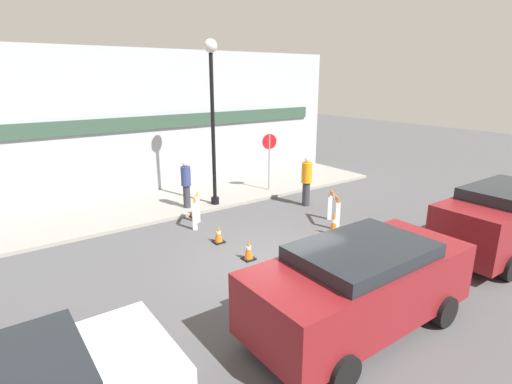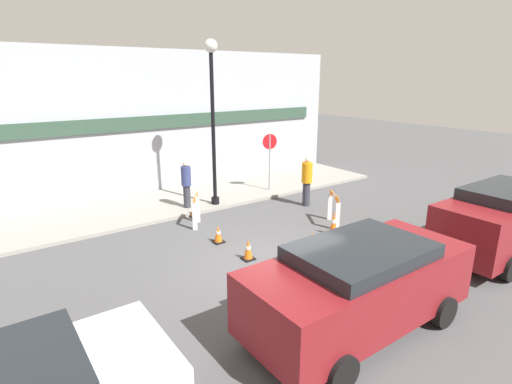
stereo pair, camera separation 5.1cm
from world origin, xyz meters
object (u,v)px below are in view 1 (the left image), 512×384
object	(u,v)px
person_worker	(307,180)
parked_car_1	(360,282)
stop_sign	(269,153)
parked_car_2	(504,217)
streetlamp_post	(212,103)
person_pedestrian	(186,183)

from	to	relation	value
person_worker	parked_car_1	bearing A→B (deg)	36.10
stop_sign	parked_car_2	size ratio (longest dim) A/B	0.51
streetlamp_post	person_pedestrian	bearing A→B (deg)	167.36
person_worker	parked_car_2	bearing A→B (deg)	84.24
streetlamp_post	person_worker	world-z (taller)	streetlamp_post
person_worker	parked_car_2	distance (m)	6.13
parked_car_2	parked_car_1	bearing A→B (deg)	180.00
person_worker	person_pedestrian	bearing A→B (deg)	-47.07
stop_sign	parked_car_1	xyz separation A→B (m)	(-4.18, -8.11, -0.66)
person_worker	person_pedestrian	world-z (taller)	person_worker
person_pedestrian	parked_car_1	distance (m)	8.00
stop_sign	person_pedestrian	size ratio (longest dim) A/B	1.36
person_worker	parked_car_1	distance (m)	7.31
stop_sign	person_worker	distance (m)	2.24
stop_sign	parked_car_1	size ratio (longest dim) A/B	0.51
stop_sign	streetlamp_post	bearing A→B (deg)	21.44
parked_car_2	person_pedestrian	bearing A→B (deg)	122.54
person_worker	parked_car_1	size ratio (longest dim) A/B	0.40
person_worker	parked_car_2	xyz separation A→B (m)	(1.37, -5.97, 0.07)
stop_sign	person_pedestrian	bearing A→B (deg)	16.05
person_worker	person_pedestrian	size ratio (longest dim) A/B	1.08
stop_sign	person_worker	bearing A→B (deg)	105.07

